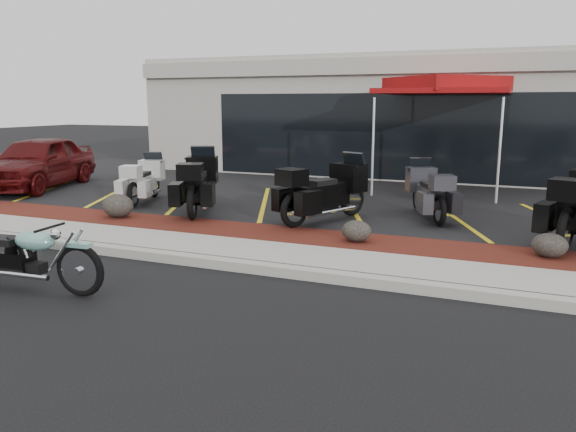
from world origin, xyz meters
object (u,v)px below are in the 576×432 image
at_px(touring_white, 154,175).
at_px(traffic_cone, 349,182).
at_px(parked_car, 37,162).
at_px(hero_cruiser, 80,262).
at_px(popup_canopy, 445,88).

bearing_deg(touring_white, traffic_cone, -73.01).
height_order(touring_white, parked_car, parked_car).
relative_size(hero_cruiser, parked_car, 0.63).
xyz_separation_m(hero_cruiser, parked_car, (-7.26, 6.39, 0.41)).
distance_m(parked_car, traffic_cone, 8.74).
bearing_deg(touring_white, parked_car, 72.16).
height_order(hero_cruiser, touring_white, touring_white).
bearing_deg(traffic_cone, popup_canopy, 24.49).
distance_m(touring_white, popup_canopy, 7.95).
xyz_separation_m(parked_car, traffic_cone, (8.28, 2.74, -0.49)).
height_order(hero_cruiser, popup_canopy, popup_canopy).
distance_m(touring_white, parked_car, 3.97).
distance_m(hero_cruiser, touring_white, 7.10).
distance_m(hero_cruiser, parked_car, 9.68).
bearing_deg(hero_cruiser, popup_canopy, 68.09).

